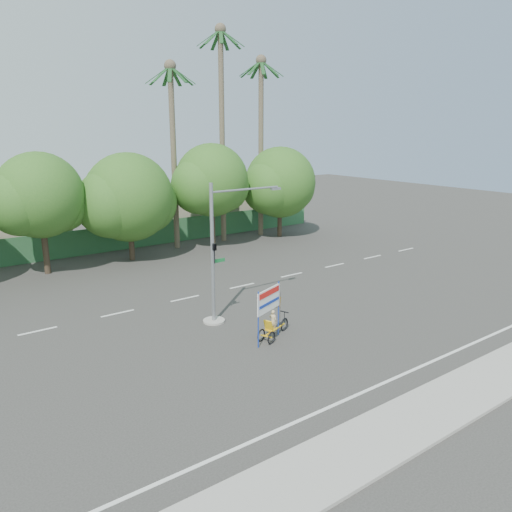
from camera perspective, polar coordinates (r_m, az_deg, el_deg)
ground at (r=23.92m, az=5.47°, el=-9.06°), size 120.00×120.00×0.00m
sidewalk_near at (r=19.56m, az=20.74°, el=-15.49°), size 50.00×2.40×0.12m
fence at (r=41.43m, az=-14.60°, el=2.14°), size 38.00×0.08×2.00m
building_right at (r=48.61m, az=-7.88°, el=5.21°), size 14.00×8.00×3.60m
tree_left at (r=35.41m, az=-23.53°, el=6.04°), size 6.66×5.60×8.07m
tree_center at (r=37.25m, az=-14.42°, el=6.23°), size 7.62×6.40×7.85m
tree_right at (r=40.25m, az=-5.14°, el=8.32°), size 6.90×5.80×8.36m
tree_far_right at (r=44.31m, az=2.72°, el=8.15°), size 7.38×6.20×7.94m
palm_tall at (r=42.38m, az=-3.93°, el=15.73°), size 3.73×3.79×17.45m
palm_mid at (r=44.64m, az=0.57°, el=14.33°), size 3.73×3.79×15.45m
palm_short at (r=40.15m, az=-9.48°, el=13.35°), size 3.73×3.79×14.45m
traffic_signal at (r=24.71m, az=-4.35°, el=-1.07°), size 4.72×1.10×7.00m
trike_billboard at (r=23.09m, az=1.79°, el=-7.00°), size 2.56×1.21×2.67m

